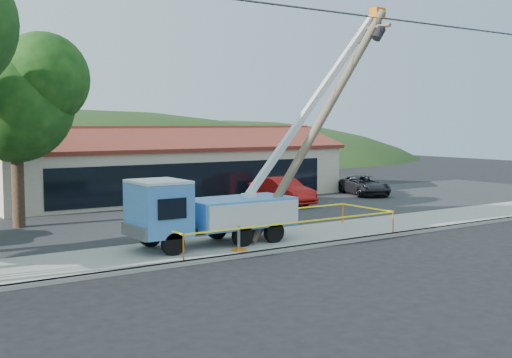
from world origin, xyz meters
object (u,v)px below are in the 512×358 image
object	(u,v)px
utility_truck	(212,206)
leaning_pole	(327,110)
car_dark	(364,196)
car_red	(282,206)

from	to	relation	value
utility_truck	leaning_pole	size ratio (longest dim) A/B	1.23
leaning_pole	car_dark	world-z (taller)	leaning_pole
leaning_pole	car_dark	distance (m)	16.56
leaning_pole	car_red	size ratio (longest dim) A/B	2.04
leaning_pole	car_red	distance (m)	11.66
utility_truck	car_red	xyz separation A→B (m)	(9.84, 8.82, -1.64)
car_red	car_dark	world-z (taller)	car_red
utility_truck	car_dark	distance (m)	19.87
leaning_pole	car_dark	xyz separation A→B (m)	(11.89, 10.16, -5.42)
utility_truck	car_dark	size ratio (longest dim) A/B	2.63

